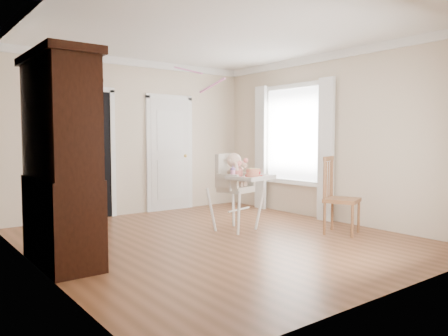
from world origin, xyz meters
TOP-DOWN VIEW (x-y plane):
  - floor at (0.00, 0.00)m, footprint 5.00×5.00m
  - ceiling at (0.00, 0.00)m, footprint 5.00×5.00m
  - wall_back at (0.00, 2.50)m, footprint 4.50×0.00m
  - wall_left at (-2.25, 0.00)m, footprint 0.00×5.00m
  - wall_right at (2.25, 0.00)m, footprint 0.00×5.00m
  - crown_molding at (0.00, 0.00)m, footprint 4.50×5.00m
  - doorway at (-0.90, 2.48)m, footprint 1.06×0.05m
  - closet_door at (0.70, 2.48)m, footprint 0.96×0.09m
  - window_right at (2.18, 0.80)m, footprint 0.13×1.84m
  - high_chair at (0.53, 0.31)m, footprint 0.82×0.94m
  - baby at (0.53, 0.34)m, footprint 0.37×0.27m
  - cake at (0.63, 0.05)m, footprint 0.26×0.26m
  - sippy_cup at (0.37, 0.18)m, footprint 0.07×0.07m
  - china_cabinet at (-1.99, 0.13)m, footprint 0.59×1.31m
  - dining_chair at (1.56, -0.73)m, footprint 0.58×0.58m
  - streamer at (-0.24, 0.36)m, footprint 0.16×0.48m

SIDE VIEW (x-z plane):
  - floor at x=0.00m, z-range 0.00..0.00m
  - dining_chair at x=1.56m, z-range -0.04..1.04m
  - high_chair at x=0.53m, z-range 0.13..1.27m
  - cake at x=0.63m, z-range 0.79..0.91m
  - sippy_cup at x=0.37m, z-range 0.77..0.95m
  - baby at x=0.53m, z-range 0.61..1.12m
  - closet_door at x=0.70m, z-range -0.04..2.09m
  - doorway at x=-0.90m, z-range 0.00..2.22m
  - china_cabinet at x=-1.99m, z-range 0.00..2.22m
  - window_right at x=2.18m, z-range 0.14..2.44m
  - wall_back at x=0.00m, z-range -0.90..3.60m
  - wall_left at x=-2.25m, z-range -1.15..3.85m
  - wall_right at x=2.25m, z-range -1.15..3.85m
  - streamer at x=-0.24m, z-range 2.16..2.30m
  - crown_molding at x=0.00m, z-range 2.58..2.70m
  - ceiling at x=0.00m, z-range 2.70..2.70m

